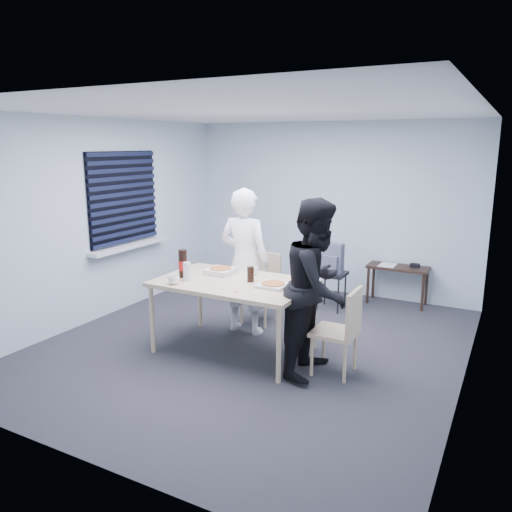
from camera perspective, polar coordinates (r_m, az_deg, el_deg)
The scene contains 19 objects.
room at distance 7.07m, azimuth -14.67°, elevation 5.57°, with size 5.00×5.00×5.00m.
dining_table at distance 5.46m, azimuth -2.57°, elevation -3.46°, with size 1.66×1.05×0.81m.
chair_far at distance 6.48m, azimuth 0.75°, elevation -3.03°, with size 0.42×0.42×0.89m.
chair_right at distance 5.04m, azimuth 9.93°, elevation -7.88°, with size 0.42×0.42×0.89m.
person_white at distance 6.00m, azimuth -1.30°, elevation -0.64°, with size 0.65×0.42×1.77m, color white.
person_black at distance 4.96m, azimuth 6.99°, elevation -3.60°, with size 0.86×0.47×1.77m, color black.
side_table at distance 7.41m, azimuth 15.91°, elevation -1.73°, with size 0.85×0.38×0.57m.
stool at distance 7.01m, azimuth 8.64°, elevation -2.72°, with size 0.38×0.38×0.53m.
backpack at distance 6.93m, azimuth 8.69°, elevation -0.29°, with size 0.29×0.21×0.41m.
pizza_box_a at distance 5.74m, azimuth -4.07°, elevation -1.71°, with size 0.30×0.30×0.07m.
pizza_box_b at distance 5.22m, azimuth 1.96°, elevation -3.33°, with size 0.29×0.29×0.04m.
mug_a at distance 5.38m, azimuth -9.39°, elevation -2.69°, with size 0.12×0.12×0.10m, color white.
mug_b at distance 5.66m, azimuth -0.28°, elevation -1.76°, with size 0.10×0.10×0.09m, color white.
cola_glass at distance 5.40m, azimuth -0.62°, elevation -2.09°, with size 0.08×0.08×0.17m, color black.
soda_bottle at distance 5.62m, azimuth -8.35°, elevation -0.90°, with size 0.10×0.10×0.32m.
plastic_cups at distance 5.49m, azimuth -7.89°, elevation -1.77°, with size 0.08×0.08×0.20m, color silver.
rubber_band at distance 5.04m, azimuth -2.24°, elevation -4.15°, with size 0.05×0.05×0.00m, color red.
papers at distance 7.41m, azimuth 14.80°, elevation -1.00°, with size 0.22×0.30×0.01m, color white.
black_box at distance 7.39m, azimuth 17.69°, elevation -1.04°, with size 0.12×0.09×0.05m, color black.
Camera 1 is at (2.56, -4.77, 2.27)m, focal length 35.00 mm.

